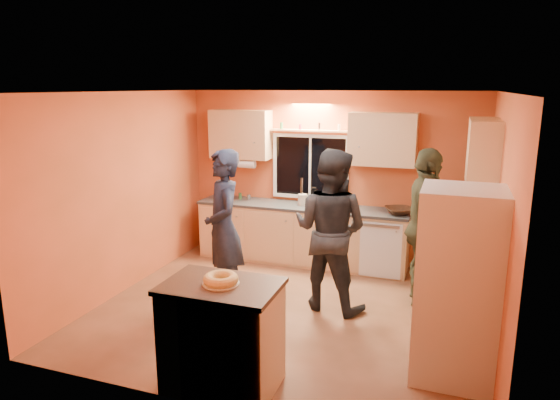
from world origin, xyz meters
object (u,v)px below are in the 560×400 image
at_px(island, 222,335).
at_px(person_right, 424,228).
at_px(person_center, 330,230).
at_px(refrigerator, 457,285).
at_px(person_left, 224,229).

bearing_deg(island, person_right, 57.04).
height_order(island, person_center, person_center).
xyz_separation_m(refrigerator, person_right, (-0.39, 1.57, 0.08)).
height_order(person_left, person_center, person_center).
bearing_deg(island, person_center, 75.22).
relative_size(refrigerator, person_center, 0.92).
height_order(person_left, person_right, person_right).
height_order(refrigerator, island, refrigerator).
bearing_deg(person_center, person_right, -144.28).
height_order(refrigerator, person_left, person_left).
distance_m(island, person_right, 2.93).
height_order(person_center, person_right, person_center).
xyz_separation_m(island, person_left, (-0.75, 1.62, 0.47)).
bearing_deg(person_left, island, -11.15).
xyz_separation_m(person_left, person_right, (2.31, 0.82, 0.01)).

